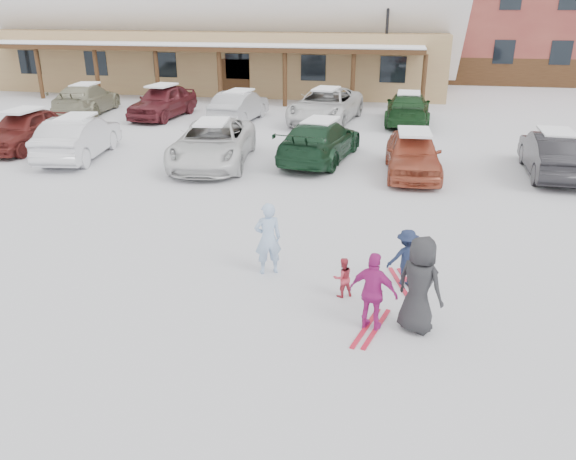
% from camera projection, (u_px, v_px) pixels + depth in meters
% --- Properties ---
extents(ground, '(160.00, 160.00, 0.00)m').
position_uv_depth(ground, '(263.00, 296.00, 10.76)').
color(ground, silver).
rests_on(ground, ground).
extents(day_lodge, '(29.12, 12.50, 10.38)m').
position_uv_depth(day_lodge, '(224.00, 23.00, 36.25)').
color(day_lodge, tan).
rests_on(day_lodge, ground).
extents(lamp_post, '(0.50, 0.25, 6.37)m').
position_uv_depth(lamp_post, '(387.00, 34.00, 30.84)').
color(lamp_post, black).
rests_on(lamp_post, ground).
extents(conifer_3, '(3.96, 3.96, 9.18)m').
position_uv_depth(conifer_3, '(447.00, 3.00, 47.83)').
color(conifer_3, black).
rests_on(conifer_3, ground).
extents(adult_skier, '(0.66, 0.56, 1.53)m').
position_uv_depth(adult_skier, '(268.00, 239.00, 11.43)').
color(adult_skier, '#9EBCE3').
rests_on(adult_skier, ground).
extents(toddler_red, '(0.48, 0.45, 0.80)m').
position_uv_depth(toddler_red, '(343.00, 277.00, 10.63)').
color(toddler_red, '#BC3444').
rests_on(toddler_red, ground).
extents(child_navy, '(0.85, 0.63, 1.17)m').
position_uv_depth(child_navy, '(406.00, 258.00, 11.00)').
color(child_navy, '#17213E').
rests_on(child_navy, ground).
extents(skis_child_navy, '(0.59, 1.40, 0.03)m').
position_uv_depth(skis_child_navy, '(404.00, 284.00, 11.21)').
color(skis_child_navy, red).
rests_on(skis_child_navy, ground).
extents(child_magenta, '(0.90, 0.56, 1.43)m').
position_uv_depth(child_magenta, '(373.00, 292.00, 9.42)').
color(child_magenta, '#AC217B').
rests_on(child_magenta, ground).
extents(skis_child_magenta, '(0.57, 1.40, 0.03)m').
position_uv_depth(skis_child_magenta, '(371.00, 328.00, 9.69)').
color(skis_child_magenta, red).
rests_on(skis_child_magenta, ground).
extents(bystander_dark, '(1.00, 0.92, 1.71)m').
position_uv_depth(bystander_dark, '(420.00, 285.00, 9.37)').
color(bystander_dark, '#262629').
rests_on(bystander_dark, ground).
extents(parked_car_0, '(1.85, 4.36, 1.47)m').
position_uv_depth(parked_car_0, '(25.00, 129.00, 21.33)').
color(parked_car_0, maroon).
rests_on(parked_car_0, ground).
extents(parked_car_1, '(2.19, 4.71, 1.50)m').
position_uv_depth(parked_car_1, '(78.00, 137.00, 20.01)').
color(parked_car_1, silver).
rests_on(parked_car_1, ground).
extents(parked_car_2, '(3.05, 5.54, 1.47)m').
position_uv_depth(parked_car_2, '(213.00, 143.00, 19.30)').
color(parked_car_2, silver).
rests_on(parked_car_2, ground).
extents(parked_car_3, '(2.79, 5.18, 1.43)m').
position_uv_depth(parked_car_3, '(320.00, 140.00, 19.72)').
color(parked_car_3, '#163721').
rests_on(parked_car_3, ground).
extents(parked_car_4, '(1.86, 4.23, 1.42)m').
position_uv_depth(parked_car_4, '(413.00, 153.00, 18.08)').
color(parked_car_4, '#A74930').
rests_on(parked_car_4, ground).
extents(parked_car_5, '(1.70, 4.41, 1.43)m').
position_uv_depth(parked_car_5, '(553.00, 154.00, 18.00)').
color(parked_car_5, black).
rests_on(parked_car_5, ground).
extents(parked_car_7, '(2.66, 5.22, 1.45)m').
position_uv_depth(parked_car_7, '(87.00, 99.00, 28.06)').
color(parked_car_7, gray).
rests_on(parked_car_7, ground).
extents(parked_car_8, '(2.31, 4.71, 1.55)m').
position_uv_depth(parked_car_8, '(163.00, 101.00, 27.06)').
color(parked_car_8, maroon).
rests_on(parked_car_8, ground).
extents(parked_car_9, '(1.92, 4.41, 1.41)m').
position_uv_depth(parked_car_9, '(239.00, 106.00, 26.21)').
color(parked_car_9, '#A2A3A7').
rests_on(parked_car_9, ground).
extents(parked_car_10, '(3.33, 5.88, 1.55)m').
position_uv_depth(parked_car_10, '(326.00, 106.00, 26.00)').
color(parked_car_10, silver).
rests_on(parked_car_10, ground).
extents(parked_car_11, '(2.09, 4.90, 1.41)m').
position_uv_depth(parked_car_11, '(408.00, 108.00, 25.71)').
color(parked_car_11, '#183E1C').
rests_on(parked_car_11, ground).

